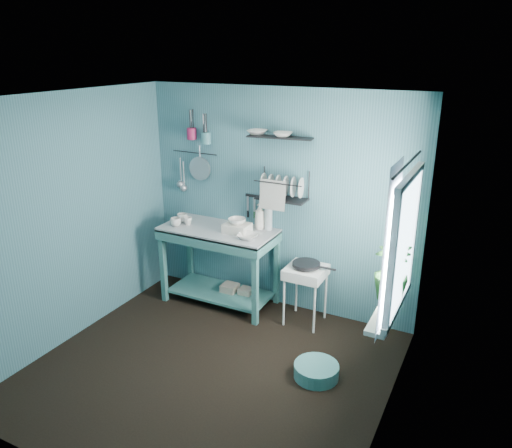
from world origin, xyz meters
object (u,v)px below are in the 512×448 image
at_px(mug_right, 182,218).
at_px(utensil_cup_magenta, 192,134).
at_px(wash_tub, 237,228).
at_px(storage_tin_large, 230,293).
at_px(mug_mid, 188,221).
at_px(hotplate_stand, 305,295).
at_px(water_bottle, 268,218).
at_px(utensil_cup_teal, 206,138).
at_px(work_counter, 220,266).
at_px(mug_left, 176,222).
at_px(colander, 200,169).
at_px(storage_tin_small, 246,296).
at_px(frying_pan, 306,264).
at_px(floor_basin, 316,371).
at_px(soap_bottle, 260,216).
at_px(dish_rack, 282,185).
at_px(potted_plant, 391,271).

distance_m(mug_right, utensil_cup_magenta, 0.99).
xyz_separation_m(wash_tub, storage_tin_large, (-0.15, 0.07, -0.87)).
bearing_deg(mug_mid, hotplate_stand, 3.08).
relative_size(mug_right, water_bottle, 0.44).
height_order(hotplate_stand, utensil_cup_teal, utensil_cup_teal).
bearing_deg(work_counter, mug_right, -169.93).
height_order(mug_left, utensil_cup_teal, utensil_cup_teal).
bearing_deg(work_counter, hotplate_stand, 11.03).
bearing_deg(colander, storage_tin_small, -13.61).
bearing_deg(utensil_cup_magenta, mug_right, -99.59).
bearing_deg(mug_left, hotplate_stand, 6.55).
relative_size(mug_mid, frying_pan, 0.33).
bearing_deg(floor_basin, mug_right, 157.11).
bearing_deg(mug_right, wash_tub, -1.53).
xyz_separation_m(mug_right, wash_tub, (0.75, -0.02, 0.00)).
xyz_separation_m(mug_left, storage_tin_large, (0.58, 0.21, -0.87)).
bearing_deg(hotplate_stand, storage_tin_large, -171.90).
distance_m(frying_pan, utensil_cup_magenta, 1.99).
height_order(water_bottle, hotplate_stand, water_bottle).
height_order(mug_left, wash_tub, wash_tub).
bearing_deg(storage_tin_small, water_bottle, 32.47).
relative_size(wash_tub, soap_bottle, 0.94).
bearing_deg(storage_tin_large, soap_bottle, 25.11).
bearing_deg(utensil_cup_magenta, dish_rack, -2.45).
bearing_deg(colander, mug_right, -114.16).
distance_m(mug_left, potted_plant, 2.60).
relative_size(hotplate_stand, utensil_cup_magenta, 5.05).
distance_m(utensil_cup_teal, storage_tin_small, 1.90).
distance_m(work_counter, utensil_cup_magenta, 1.56).
bearing_deg(dish_rack, storage_tin_large, -159.31).
xyz_separation_m(water_bottle, colander, (-0.91, 0.03, 0.46)).
bearing_deg(mug_right, mug_left, -82.87).
xyz_separation_m(water_bottle, storage_tin_large, (-0.42, -0.17, -0.96)).
height_order(frying_pan, dish_rack, dish_rack).
height_order(hotplate_stand, dish_rack, dish_rack).
distance_m(mug_mid, soap_bottle, 0.85).
bearing_deg(hotplate_stand, colander, -178.92).
bearing_deg(frying_pan, colander, 171.08).
bearing_deg(mug_mid, potted_plant, -12.82).
relative_size(frying_pan, storage_tin_small, 1.50).
bearing_deg(wash_tub, dish_rack, 22.41).
height_order(work_counter, storage_tin_small, work_counter).
relative_size(soap_bottle, utensil_cup_magenta, 2.30).
xyz_separation_m(mug_mid, frying_pan, (1.45, 0.08, -0.29)).
bearing_deg(colander, hotplate_stand, -8.92).
distance_m(colander, storage_tin_large, 1.52).
bearing_deg(wash_tub, frying_pan, 2.65).
bearing_deg(utensil_cup_teal, hotplate_stand, -8.46).
relative_size(colander, storage_tin_small, 1.40).
height_order(hotplate_stand, floor_basin, hotplate_stand).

